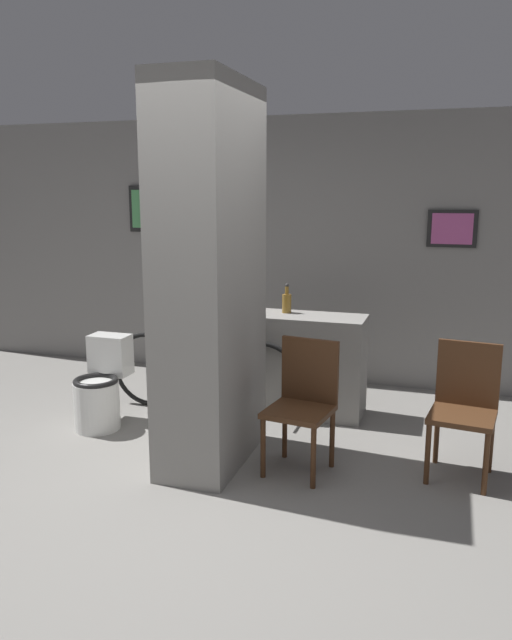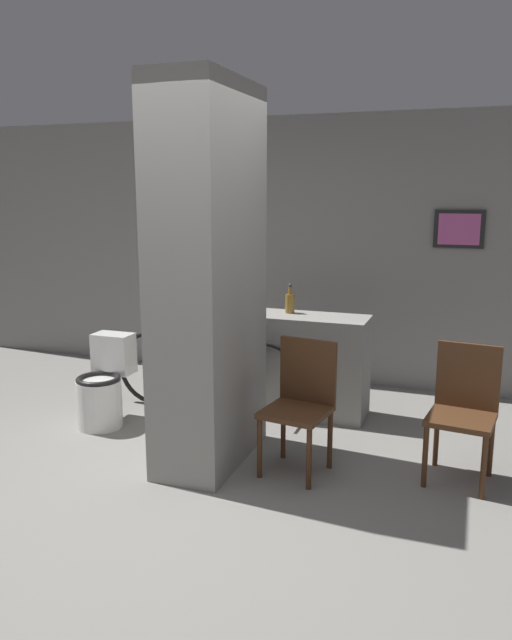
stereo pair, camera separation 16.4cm
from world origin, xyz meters
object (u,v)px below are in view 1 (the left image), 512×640
object	(u,v)px
toilet	(101,389)
chair_near_pillar	(303,400)
bottle_tall	(287,302)
bicycle	(204,373)
chair_by_doorway	(464,404)

from	to	relation	value
toilet	chair_near_pillar	size ratio (longest dim) A/B	0.81
toilet	bottle_tall	bearing A→B (deg)	33.67
bicycle	chair_by_doorway	bearing A→B (deg)	-15.64
chair_by_doorway	bicycle	xyz separation A→B (m)	(-2.12, 0.59, -0.15)
chair_near_pillar	toilet	bearing A→B (deg)	-179.96
chair_near_pillar	bicycle	xyz separation A→B (m)	(-1.07, 0.83, -0.15)
toilet	bicycle	bearing A→B (deg)	39.53
bicycle	bottle_tall	xyz separation A→B (m)	(0.65, 0.32, 0.60)
chair_near_pillar	bicycle	world-z (taller)	chair_near_pillar
toilet	chair_by_doorway	world-z (taller)	chair_by_doorway
chair_near_pillar	bottle_tall	size ratio (longest dim) A/B	3.52
chair_near_pillar	bicycle	bearing A→B (deg)	151.10
chair_near_pillar	bottle_tall	xyz separation A→B (m)	(-0.42, 1.15, 0.46)
toilet	bicycle	distance (m)	0.88
bottle_tall	chair_by_doorway	bearing A→B (deg)	-31.89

